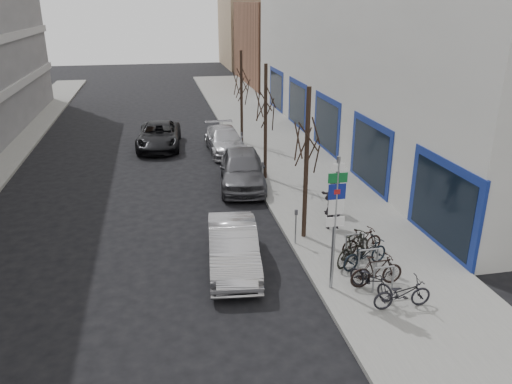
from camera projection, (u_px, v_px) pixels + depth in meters
name	position (u px, v px, depth m)	size (l,w,h in m)	color
ground	(251.00, 301.00, 14.38)	(120.00, 120.00, 0.00)	black
sidewalk_east	(303.00, 177.00, 24.33)	(5.00, 70.00, 0.15)	slate
commercial_building	(475.00, 55.00, 30.37)	(20.00, 32.00, 10.00)	#B7B7B2
brick_building_far	(301.00, 43.00, 51.96)	(12.00, 14.00, 8.00)	brown
tan_building_far	(273.00, 30.00, 65.60)	(13.00, 12.00, 9.00)	#937A5B
highway_sign_pole	(335.00, 216.00, 13.93)	(0.55, 0.10, 4.20)	gray
bike_rack	(368.00, 258.00, 15.39)	(0.66, 2.26, 0.83)	gray
tree_near	(308.00, 129.00, 16.59)	(1.80, 1.80, 5.50)	black
tree_mid	(266.00, 95.00, 22.54)	(1.80, 1.80, 5.50)	black
tree_far	(241.00, 76.00, 28.49)	(1.80, 1.80, 5.50)	black
meter_front	(296.00, 223.00, 17.19)	(0.10, 0.08, 1.27)	gray
meter_mid	(263.00, 173.00, 22.23)	(0.10, 0.08, 1.27)	gray
meter_back	(242.00, 141.00, 27.26)	(0.10, 0.08, 1.27)	gray
bike_near_left	(371.00, 278.00, 14.33)	(0.49, 1.61, 0.98)	black
bike_near_right	(377.00, 270.00, 14.69)	(0.50, 1.69, 1.03)	black
bike_mid_curb	(365.00, 251.00, 15.75)	(0.53, 1.76, 1.07)	black
bike_mid_inner	(354.00, 248.00, 15.96)	(0.54, 1.80, 1.10)	black
bike_far_curb	(403.00, 291.00, 13.63)	(0.51, 1.67, 1.02)	black
bike_far_inner	(362.00, 241.00, 16.59)	(0.46, 1.55, 0.94)	black
parked_car_front	(233.00, 247.00, 15.93)	(1.53, 4.40, 1.45)	#ABABB0
parked_car_mid	(242.00, 168.00, 23.01)	(2.02, 5.03, 1.71)	#54545A
parked_car_back	(225.00, 140.00, 28.30)	(1.95, 4.79, 1.39)	#AEAEB3
lane_car	(159.00, 135.00, 29.21)	(2.39, 5.18, 1.44)	black
pedestrian_near	(333.00, 205.00, 18.29)	(0.69, 0.45, 1.89)	black
pedestrian_far	(331.00, 193.00, 19.77)	(0.60, 0.40, 1.62)	black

